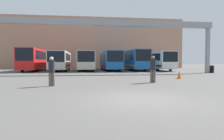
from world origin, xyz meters
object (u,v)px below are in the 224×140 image
Objects in this scene: bus_slot_3 at (110,60)px; pedestrian_near_right at (153,68)px; pedestrian_mid_right at (52,71)px; traffic_cone at (179,74)px; bus_slot_1 at (60,60)px; bus_slot_2 at (86,60)px; bus_slot_4 at (133,59)px; tire_stack at (210,69)px; bus_slot_0 at (36,59)px; bus_slot_5 at (157,60)px.

pedestrian_near_right is (0.58, -19.94, -0.76)m from bus_slot_3.
pedestrian_mid_right reaches higher than traffic_cone.
bus_slot_2 is (3.98, 0.48, 0.02)m from bus_slot_1.
pedestrian_near_right is 4.31m from traffic_cone.
traffic_cone is (11.82, -16.02, -1.34)m from bus_slot_1.
bus_slot_4 is 17.18m from traffic_cone.
bus_slot_3 is 3.98m from bus_slot_4.
pedestrian_mid_right is 10.66m from traffic_cone.
traffic_cone is 11.38m from tire_stack.
bus_slot_0 is at bearing -87.57° from pedestrian_mid_right.
bus_slot_2 is at bearing -169.87° from bus_slot_3.
pedestrian_near_right is at bearing -76.68° from bus_slot_2.
bus_slot_2 reaches higher than tire_stack.
bus_slot_4 reaches higher than traffic_cone.
bus_slot_1 is 19.97m from pedestrian_mid_right.
bus_slot_3 reaches higher than pedestrian_mid_right.
bus_slot_2 is 6.27× the size of pedestrian_mid_right.
pedestrian_near_right is at bearing -136.93° from tire_stack.
bus_slot_0 is 21.78m from pedestrian_mid_right.
bus_slot_0 is 1.22× the size of bus_slot_1.
bus_slot_3 is at bearing 142.33° from tire_stack.
bus_slot_5 is 24.60m from pedestrian_mid_right.
bus_slot_4 is at bearing 5.24° from bus_slot_1.
bus_slot_4 is 11.74× the size of tire_stack.
pedestrian_near_right is 15.64m from tire_stack.
bus_slot_0 is at bearing 164.75° from bus_slot_1.
bus_slot_1 is at bearing -171.49° from bus_slot_3.
bus_slot_1 is 0.94× the size of bus_slot_5.
pedestrian_mid_right is at bearing -95.87° from bus_slot_2.
bus_slot_0 is 1.14× the size of bus_slot_5.
pedestrian_mid_right is (-6.65, -1.12, -0.06)m from pedestrian_near_right.
bus_slot_2 is 20.47m from pedestrian_mid_right.
bus_slot_1 is 9.63× the size of tire_stack.
bus_slot_1 is 19.95m from traffic_cone.
bus_slot_0 reaches higher than bus_slot_2.
bus_slot_1 is (3.98, -1.08, -0.21)m from bus_slot_0.
pedestrian_mid_right is at bearing -124.77° from bus_slot_5.
traffic_cone is (15.79, -17.11, -1.55)m from bus_slot_0.
bus_slot_4 is (7.95, 0.61, 0.14)m from bus_slot_2.
traffic_cone is at bearing -47.29° from bus_slot_0.
bus_slot_5 is at bearing -137.97° from pedestrian_mid_right.
bus_slot_2 is 0.89× the size of bus_slot_3.
bus_slot_5 is at bearing 102.63° from pedestrian_near_right.
pedestrian_mid_right is 1.68× the size of tire_stack.
traffic_cone is at bearing -172.05° from pedestrian_mid_right.
bus_slot_4 is at bearing -128.81° from pedestrian_mid_right.
bus_slot_3 reaches higher than tire_stack.
bus_slot_2 is at bearing 179.30° from bus_slot_5.
bus_slot_5 is 10.28× the size of tire_stack.
traffic_cone is at bearing -64.59° from bus_slot_2.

